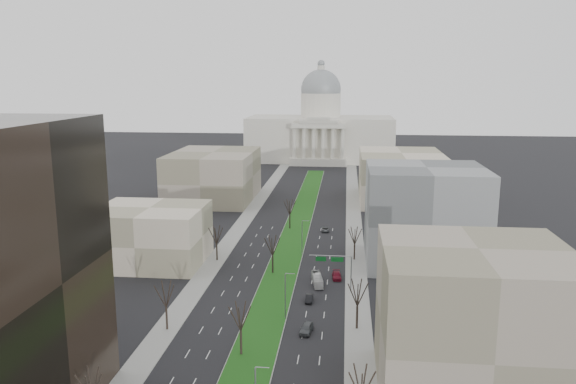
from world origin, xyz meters
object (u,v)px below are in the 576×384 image
Objects in this scene: car_red at (337,276)px; box_van at (317,279)px; car_grey_near at (307,328)px; car_grey_far at (325,230)px; car_black at (309,298)px.

box_van reaches higher than car_red.
car_grey_near is 24.39m from box_van.
box_van is (-4.22, -4.13, 0.40)m from car_red.
car_grey_far is at bearing 92.26° from car_red.
box_van is at bearing 84.90° from car_black.
box_van reaches higher than car_grey_near.
car_red is at bearing -87.84° from car_grey_far.
car_grey_far is 0.55× the size of box_van.
car_grey_near reaches higher than car_grey_far.
car_red reaches higher than car_black.
car_grey_near is at bearing -100.67° from box_van.
car_red is (5.35, 14.10, 0.05)m from car_black.
car_grey_near is 0.60× the size of box_van.
car_red is at bearing 35.17° from box_van.
box_van is (-0.03, -44.16, 0.50)m from car_grey_far.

